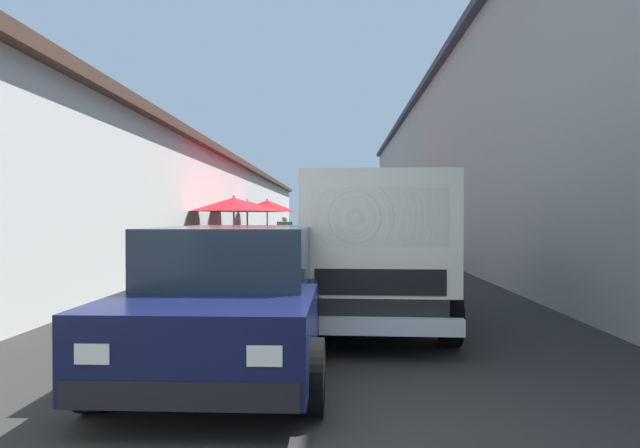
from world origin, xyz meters
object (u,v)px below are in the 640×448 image
object	(u,v)px
vendor_by_crates	(285,233)
vendor_in_shade	(345,232)
fruit_stall_mid_lane	(247,213)
delivery_truck	(375,255)
fruit_stall_far_left	(388,210)
parked_scooter	(408,260)
fruit_stall_far_right	(234,212)
fruit_stall_near_right	(267,211)
hatchback_car	(238,294)

from	to	relation	value
vendor_by_crates	vendor_in_shade	distance (m)	2.41
fruit_stall_mid_lane	delivery_truck	size ratio (longest dim) A/B	0.54
fruit_stall_far_left	parked_scooter	bearing A→B (deg)	179.66
fruit_stall_far_right	parked_scooter	bearing A→B (deg)	-109.07
fruit_stall_mid_lane	fruit_stall_far_right	bearing A→B (deg)	-177.78
parked_scooter	vendor_in_shade	bearing A→B (deg)	11.85
delivery_truck	vendor_by_crates	bearing A→B (deg)	11.22
fruit_stall_near_right	vendor_in_shade	distance (m)	3.53
fruit_stall_far_right	vendor_by_crates	bearing A→B (deg)	-9.86
fruit_stall_far_left	fruit_stall_near_right	bearing A→B (deg)	61.31
fruit_stall_near_right	fruit_stall_far_right	size ratio (longest dim) A/B	0.95
delivery_truck	fruit_stall_far_left	bearing A→B (deg)	-6.50
hatchback_car	vendor_by_crates	world-z (taller)	vendor_by_crates
fruit_stall_mid_lane	fruit_stall_far_left	world-z (taller)	fruit_stall_far_left
parked_scooter	hatchback_car	bearing A→B (deg)	159.48
fruit_stall_near_right	vendor_by_crates	xyz separation A→B (m)	(-1.35, -0.88, -0.91)
parked_scooter	delivery_truck	bearing A→B (deg)	167.94
vendor_in_shade	parked_scooter	xyz separation A→B (m)	(-7.28, -1.53, -0.50)
fruit_stall_near_right	fruit_stall_far_left	xyz separation A→B (m)	(-2.64, -4.82, -0.01)
fruit_stall_near_right	fruit_stall_far_right	world-z (taller)	fruit_stall_near_right
vendor_in_shade	parked_scooter	size ratio (longest dim) A/B	0.98
fruit_stall_far_left	delivery_truck	world-z (taller)	fruit_stall_far_left
fruit_stall_far_right	fruit_stall_far_left	bearing A→B (deg)	-50.55
fruit_stall_far_left	delivery_truck	bearing A→B (deg)	173.50
fruit_stall_near_right	delivery_truck	xyz separation A→B (m)	(-14.45, -3.47, -0.79)
fruit_stall_mid_lane	hatchback_car	distance (m)	12.27
vendor_by_crates	fruit_stall_near_right	bearing A→B (deg)	33.05
fruit_stall_far_left	parked_scooter	distance (m)	5.84
hatchback_car	vendor_in_shade	world-z (taller)	vendor_in_shade
fruit_stall_mid_lane	parked_scooter	world-z (taller)	fruit_stall_mid_lane
fruit_stall_mid_lane	vendor_in_shade	distance (m)	4.53
delivery_truck	parked_scooter	world-z (taller)	delivery_truck
fruit_stall_far_left	fruit_stall_mid_lane	bearing A→B (deg)	104.49
fruit_stall_mid_lane	fruit_stall_near_right	bearing A→B (deg)	-2.19
fruit_stall_far_left	parked_scooter	world-z (taller)	fruit_stall_far_left
hatchback_car	fruit_stall_far_right	bearing A→B (deg)	11.87
fruit_stall_mid_lane	fruit_stall_far_right	world-z (taller)	fruit_stall_far_right
fruit_stall_mid_lane	fruit_stall_far_left	bearing A→B (deg)	-75.51
vendor_by_crates	hatchback_car	bearing A→B (deg)	-175.93
hatchback_car	delivery_truck	bearing A→B (deg)	-45.60
delivery_truck	parked_scooter	bearing A→B (deg)	-12.06
fruit_stall_near_right	fruit_stall_far_right	xyz separation A→B (m)	(-6.64, 0.04, -0.13)
fruit_stall_near_right	fruit_stall_far_right	distance (m)	6.64
delivery_truck	vendor_in_shade	xyz separation A→B (m)	(13.42, 0.21, -0.09)
delivery_truck	vendor_in_shade	world-z (taller)	delivery_truck
delivery_truck	vendor_in_shade	size ratio (longest dim) A/B	3.03
fruit_stall_near_right	vendor_in_shade	xyz separation A→B (m)	(-1.04, -3.26, -0.88)
fruit_stall_mid_lane	vendor_by_crates	size ratio (longest dim) A/B	1.66
fruit_stall_far_right	delivery_truck	world-z (taller)	fruit_stall_far_right
hatchback_car	vendor_in_shade	distance (m)	15.00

